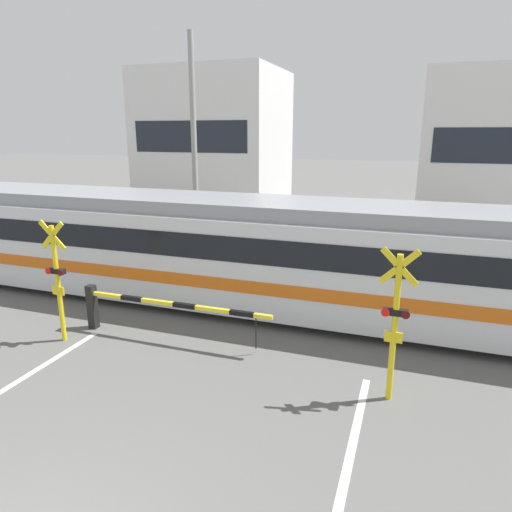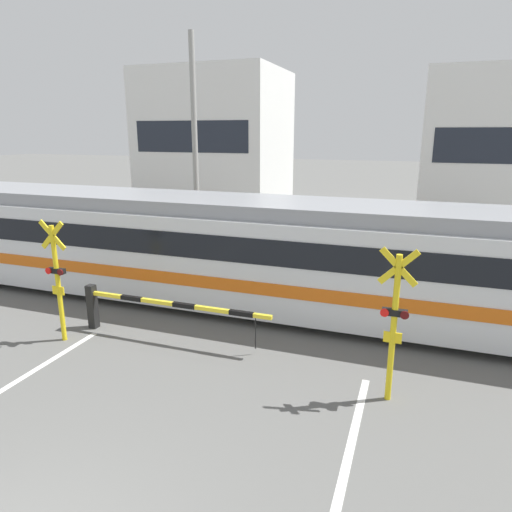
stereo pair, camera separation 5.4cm
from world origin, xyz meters
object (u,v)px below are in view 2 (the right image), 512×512
object	(u,v)px
crossing_barrier_far	(352,264)
crossing_barrier_near	(139,306)
commuter_train	(191,245)
crossing_signal_left	(57,276)
crossing_signal_right	(394,319)
pedestrian	(333,243)

from	to	relation	value
crossing_barrier_far	crossing_barrier_near	bearing A→B (deg)	-129.26
commuter_train	crossing_signal_left	xyz separation A→B (m)	(-1.63, -3.52, -0.05)
crossing_signal_right	pedestrian	size ratio (longest dim) A/B	1.64
commuter_train	crossing_barrier_near	xyz separation A→B (m)	(-0.06, -2.69, -0.87)
commuter_train	pedestrian	distance (m)	5.37
commuter_train	crossing_signal_right	xyz separation A→B (m)	(5.83, -3.52, -0.05)
crossing_signal_right	crossing_barrier_far	bearing A→B (deg)	104.38
crossing_signal_left	crossing_barrier_near	bearing A→B (deg)	27.98
pedestrian	crossing_signal_left	bearing A→B (deg)	-123.02
crossing_signal_left	pedestrian	bearing A→B (deg)	56.98
commuter_train	crossing_signal_left	bearing A→B (deg)	-114.76
commuter_train	crossing_signal_left	size ratio (longest dim) A/B	7.59
commuter_train	crossing_barrier_near	distance (m)	2.83
crossing_signal_right	pedestrian	xyz separation A→B (m)	(-2.47, 7.67, -0.57)
crossing_barrier_far	crossing_signal_right	xyz separation A→B (m)	(1.57, -6.12, 0.83)
crossing_barrier_far	crossing_signal_right	bearing A→B (deg)	-75.62
crossing_barrier_near	crossing_signal_right	world-z (taller)	crossing_signal_right
crossing_signal_right	pedestrian	world-z (taller)	crossing_signal_right
commuter_train	crossing_signal_right	world-z (taller)	commuter_train
crossing_barrier_near	crossing_barrier_far	size ratio (longest dim) A/B	1.00
commuter_train	pedestrian	bearing A→B (deg)	50.98
crossing_barrier_far	crossing_signal_left	size ratio (longest dim) A/B	1.66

